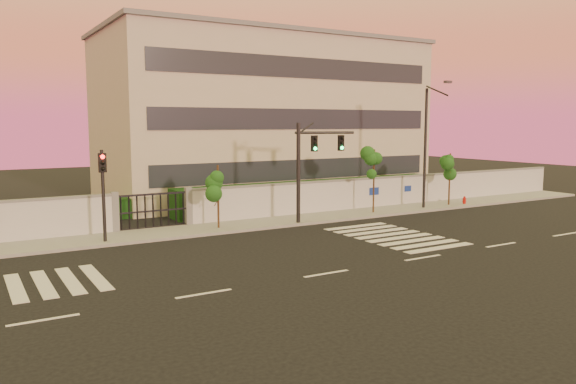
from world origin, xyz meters
The scene contains 13 objects.
ground centered at (0.00, 0.00, 0.00)m, with size 120.00×120.00×0.00m, color black.
sidewalk centered at (0.00, 10.50, 0.07)m, with size 60.00×3.00×0.15m, color gray.
perimeter_wall centered at (0.10, 12.00, 1.07)m, with size 60.00×0.36×2.20m.
hedge_row centered at (1.17, 14.74, 0.82)m, with size 41.00×4.25×1.80m.
institutional_building centered at (9.00, 21.99, 6.16)m, with size 24.40×12.40×12.25m.
road_markings centered at (-1.58, 3.76, 0.01)m, with size 57.00×7.62×0.02m.
street_tree_d centered at (0.01, 10.17, 2.59)m, with size 1.33×1.06×3.51m.
street_tree_e centered at (10.54, 10.09, 3.02)m, with size 1.30×1.04×4.10m.
street_tree_f centered at (17.09, 10.00, 2.71)m, with size 1.38×1.10×3.68m.
traffic_signal_main centered at (5.23, 9.32, 3.63)m, with size 3.58×1.09×5.74m.
traffic_signal_secondary centered at (-6.06, 9.66, 2.85)m, with size 0.35×0.34×4.49m.
streetlight_east centered at (14.69, 9.78, 4.51)m, with size 0.50×2.01×8.34m.
fire_hydrant centered at (18.35, 9.75, 0.34)m, with size 0.27×0.25×0.67m.
Camera 1 is at (-11.90, -17.22, 5.71)m, focal length 35.00 mm.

